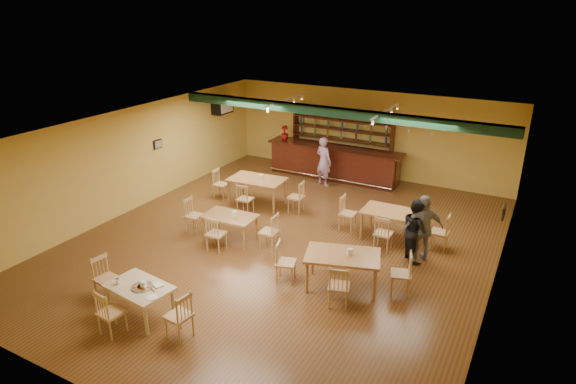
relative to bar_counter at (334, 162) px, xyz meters
The scene contains 23 objects.
floor 5.25m from the bar_counter, 80.53° to the right, with size 12.00×12.00×0.00m, color #5A3319.
ceiling_beam 3.40m from the bar_counter, 69.91° to the right, with size 10.00×0.30×0.25m, color #10311D.
track_rail_left 3.10m from the bar_counter, 118.26° to the right, with size 0.05×2.50×0.05m, color white.
track_rail_right 3.72m from the bar_counter, 37.76° to the right, with size 0.05×2.50×0.05m, color white.
ac_unit 4.43m from the bar_counter, 166.45° to the right, with size 0.34×0.70×0.48m, color white.
picture_left 5.95m from the bar_counter, 134.73° to the right, with size 0.04×0.34×0.28m, color black.
picture_right 7.54m from the bar_counter, 38.58° to the right, with size 0.04×0.34×0.28m, color black.
bar_counter is the anchor object (origin of this frame).
back_bar_hutch 0.85m from the bar_counter, 90.00° to the left, with size 3.71×0.40×2.28m, color #38160B.
poinsettia 2.11m from the bar_counter, behind, with size 0.28×0.28×0.51m, color maroon.
dining_table_a 3.49m from the bar_counter, 107.81° to the right, with size 1.66×1.00×0.83m, color olive.
dining_table_b 4.83m from the bar_counter, 48.38° to the right, with size 1.54×0.92×0.77m, color olive.
dining_table_c 5.67m from the bar_counter, 94.46° to the right, with size 1.36×0.81×0.68m, color olive.
dining_table_d 7.03m from the bar_counter, 65.03° to the right, with size 1.57×0.94×0.79m, color olive.
near_table 9.24m from the bar_counter, 90.49° to the right, with size 1.27×0.82×0.68m, color tan.
pizza_tray 9.24m from the bar_counter, 89.93° to the right, with size 0.40×0.40×0.01m, color silver.
parmesan_shaker 9.39m from the bar_counter, 92.98° to the right, with size 0.07×0.07×0.11m, color #EAE5C6.
napkin_stack 9.06m from the bar_counter, 88.49° to the right, with size 0.20×0.15×0.03m, color white.
pizza_server 9.19m from the bar_counter, 89.08° to the right, with size 0.32×0.09×0.00m, color silver.
side_plate 9.43m from the bar_counter, 87.44° to the right, with size 0.22×0.22×0.01m, color white.
patron_bar 0.87m from the bar_counter, 91.23° to the right, with size 0.61×0.40×1.66m, color #994DA8.
patron_right_a 5.96m from the bar_counter, 47.74° to the right, with size 0.74×0.58×1.53m, color black.
patron_right_b 6.05m from the bar_counter, 46.38° to the right, with size 0.97×0.40×1.65m, color gray.
Camera 1 is at (5.47, -9.87, 5.82)m, focal length 30.60 mm.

